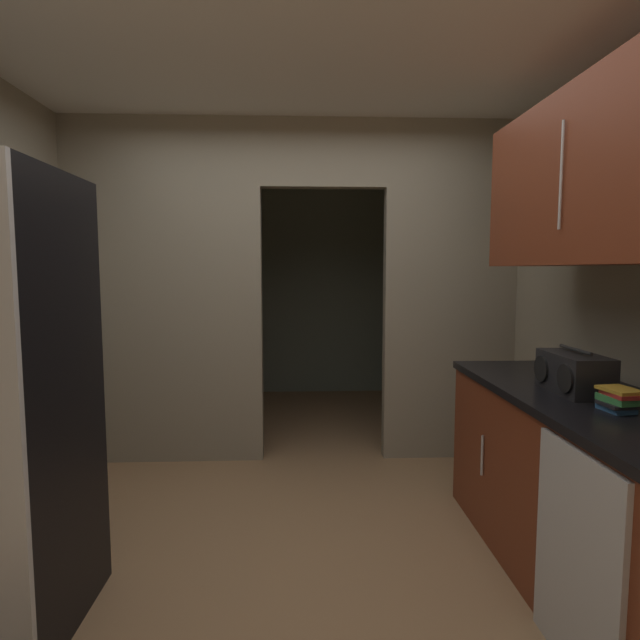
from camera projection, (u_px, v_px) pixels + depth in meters
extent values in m
plane|color=#93704C|center=(294.00, 571.00, 2.56)|extent=(20.00, 20.00, 0.00)
cube|color=silver|center=(292.00, 53.00, 2.77)|extent=(3.82, 7.15, 0.06)
cube|color=gray|center=(165.00, 293.00, 3.95)|extent=(1.46, 0.12, 2.60)
cube|color=gray|center=(449.00, 293.00, 4.05)|extent=(1.02, 0.12, 2.60)
cube|color=gray|center=(323.00, 153.00, 3.91)|extent=(0.95, 0.12, 0.51)
cube|color=gray|center=(296.00, 285.00, 6.27)|extent=(3.42, 0.10, 2.60)
cube|color=gray|center=(124.00, 288.00, 5.06)|extent=(0.10, 2.28, 2.60)
cube|color=gray|center=(461.00, 288.00, 5.20)|extent=(0.10, 2.28, 2.60)
cube|color=maroon|center=(585.00, 495.00, 2.43)|extent=(0.66, 1.92, 0.86)
cube|color=black|center=(590.00, 401.00, 2.39)|extent=(0.70, 1.92, 0.04)
cylinder|color=#B7BABC|center=(560.00, 534.00, 1.99)|extent=(0.01, 0.01, 0.22)
cylinder|color=#B7BABC|center=(482.00, 455.00, 2.83)|extent=(0.01, 0.01, 0.22)
cube|color=#B7BABC|center=(576.00, 563.00, 1.88)|extent=(0.02, 0.56, 0.84)
cube|color=maroon|center=(602.00, 176.00, 2.29)|extent=(0.34, 1.73, 0.78)
cylinder|color=#B7BABC|center=(561.00, 175.00, 2.28)|extent=(0.01, 0.01, 0.47)
cube|color=black|center=(574.00, 373.00, 2.47)|extent=(0.20, 0.39, 0.19)
cylinder|color=#262626|center=(575.00, 350.00, 2.45)|extent=(0.02, 0.27, 0.02)
cylinder|color=black|center=(565.00, 378.00, 2.35)|extent=(0.01, 0.13, 0.13)
cylinder|color=black|center=(541.00, 369.00, 2.58)|extent=(0.01, 0.13, 0.13)
cube|color=#2D609E|center=(616.00, 408.00, 2.14)|extent=(0.11, 0.14, 0.02)
cube|color=black|center=(617.00, 405.00, 2.13)|extent=(0.12, 0.13, 0.01)
cube|color=#388C47|center=(619.00, 399.00, 2.14)|extent=(0.12, 0.16, 0.03)
cube|color=red|center=(622.00, 394.00, 2.13)|extent=(0.11, 0.15, 0.02)
cube|color=gold|center=(620.00, 390.00, 2.14)|extent=(0.14, 0.17, 0.01)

